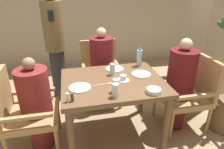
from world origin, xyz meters
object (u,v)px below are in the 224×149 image
chair_far_side (101,70)px  glass_tall_near (112,69)px  diner_in_far_chair (102,68)px  water_bottle (139,58)px  chair_left_side (22,110)px  plate_main_left (80,88)px  bowl_small (154,91)px  plate_main_right (141,74)px  plate_dessert_center (114,69)px  diner_in_right_chair (180,85)px  glass_tall_mid (116,90)px  teacup_with_saucer (123,78)px  diner_in_left_chair (36,104)px  glass_tall_far (116,86)px  chair_right_side (189,90)px  standing_host (55,42)px

chair_far_side → glass_tall_near: chair_far_side is taller
diner_in_far_chair → water_bottle: (0.41, -0.37, 0.25)m
glass_tall_near → chair_left_side: bearing=-171.7°
plate_main_left → bowl_small: size_ratio=1.57×
plate_main_right → plate_dessert_center: same height
plate_main_right → diner_in_right_chair: bearing=-9.2°
water_bottle → chair_left_side: bearing=-166.3°
plate_main_left → glass_tall_near: size_ratio=1.64×
chair_left_side → glass_tall_mid: bearing=-20.1°
chair_far_side → water_bottle: size_ratio=3.98×
teacup_with_saucer → bowl_small: teacup_with_saucer is taller
diner_in_left_chair → plate_main_left: diner_in_left_chair is taller
chair_left_side → water_bottle: size_ratio=3.98×
glass_tall_near → diner_in_right_chair: bearing=-10.4°
glass_tall_mid → glass_tall_far: same height
diner_in_right_chair → water_bottle: 0.58m
chair_left_side → plate_dessert_center: chair_left_side is taller
plate_main_left → glass_tall_near: (0.39, 0.24, 0.06)m
chair_far_side → diner_in_far_chair: 0.17m
diner_in_far_chair → chair_right_side: diner_in_far_chair is taller
diner_in_far_chair → chair_far_side: bearing=90.0°
chair_right_side → teacup_with_saucer: 0.89m
water_bottle → glass_tall_mid: (-0.46, -0.67, -0.04)m
diner_in_far_chair → glass_tall_near: (0.03, -0.56, 0.21)m
glass_tall_mid → teacup_with_saucer: bearing=62.7°
chair_far_side → plate_main_right: chair_far_side is taller
diner_in_left_chair → glass_tall_far: (0.79, -0.25, 0.26)m
glass_tall_mid → diner_in_left_chair: bearing=156.4°
chair_left_side → glass_tall_far: chair_left_side is taller
chair_right_side → water_bottle: water_bottle is taller
chair_left_side → teacup_with_saucer: (1.07, -0.02, 0.26)m
diner_in_far_chair → glass_tall_far: (-0.03, -0.95, 0.21)m
teacup_with_saucer → glass_tall_near: bearing=115.8°
glass_tall_far → glass_tall_near: bearing=82.2°
standing_host → plate_dessert_center: size_ratio=7.72×
glass_tall_mid → diner_in_far_chair: bearing=87.3°
bowl_small → glass_tall_far: (-0.35, 0.09, 0.05)m
plate_dessert_center → water_bottle: size_ratio=0.95×
standing_host → diner_in_far_chair: bearing=-27.9°
teacup_with_saucer → diner_in_left_chair: bearing=178.5°
chair_left_side → diner_in_left_chair: size_ratio=0.87×
standing_host → glass_tall_far: standing_host is taller
chair_right_side → glass_tall_far: (-0.99, -0.25, 0.31)m
diner_in_far_chair → diner_in_right_chair: (0.82, -0.71, -0.00)m
standing_host → teacup_with_saucer: standing_host is taller
chair_far_side → water_bottle: bearing=-51.3°
bowl_small → glass_tall_near: bearing=121.2°
standing_host → water_bottle: size_ratio=7.35×
chair_left_side → plate_main_left: 0.66m
diner_in_far_chair → glass_tall_far: 0.98m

